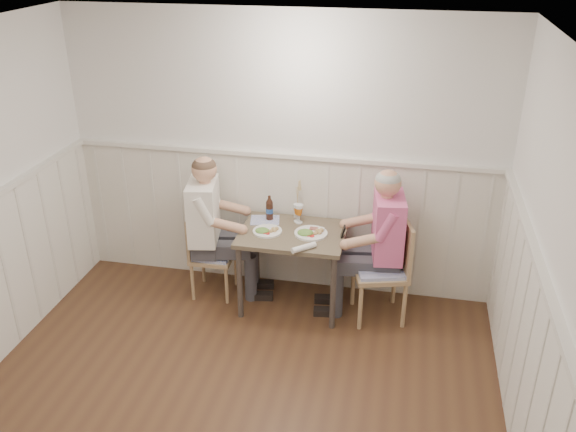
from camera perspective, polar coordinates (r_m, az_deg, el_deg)
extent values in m
cube|color=white|center=(5.57, -0.58, 5.61)|extent=(4.00, 0.04, 2.60)
cube|color=white|center=(3.55, 24.40, -9.42)|extent=(0.04, 4.50, 2.60)
cube|color=white|center=(3.14, -9.68, 13.99)|extent=(4.00, 4.50, 0.02)
cube|color=beige|center=(5.81, -0.58, -0.48)|extent=(3.98, 0.03, 1.30)
cube|color=beige|center=(3.93, 22.41, -17.24)|extent=(0.03, 4.48, 1.30)
cube|color=silver|center=(5.54, -0.65, 5.70)|extent=(3.98, 0.06, 0.04)
cube|color=silver|center=(3.53, 23.98, -9.13)|extent=(0.06, 4.48, 0.04)
cube|color=brown|center=(5.40, 0.43, -1.69)|extent=(0.93, 0.70, 0.04)
cylinder|color=#3F3833|center=(5.41, -4.54, -6.23)|extent=(0.05, 0.05, 0.71)
cylinder|color=#3F3833|center=(5.91, -2.96, -3.24)|extent=(0.05, 0.05, 0.71)
cylinder|color=#3F3833|center=(5.27, 4.23, -7.20)|extent=(0.05, 0.05, 0.71)
cylinder|color=#3F3833|center=(5.78, 5.05, -4.04)|extent=(0.05, 0.05, 0.71)
cube|color=#9E8064|center=(5.42, 8.56, -5.14)|extent=(0.55, 0.55, 0.04)
cube|color=#5160B6|center=(5.40, 8.59, -4.80)|extent=(0.50, 0.50, 0.03)
cube|color=#9E8064|center=(5.34, 10.87, -2.67)|extent=(0.15, 0.44, 0.47)
cylinder|color=#9E8064|center=(5.43, 10.81, -8.25)|extent=(0.04, 0.04, 0.44)
cylinder|color=#9E8064|center=(5.35, 6.79, -8.49)|extent=(0.04, 0.04, 0.44)
cylinder|color=#9E8064|center=(5.75, 9.91, -6.14)|extent=(0.04, 0.04, 0.44)
cylinder|color=#9E8064|center=(5.67, 6.11, -6.33)|extent=(0.04, 0.04, 0.44)
cube|color=#9E8064|center=(5.77, -6.99, -3.74)|extent=(0.39, 0.39, 0.04)
cube|color=#5160B6|center=(5.76, -7.01, -3.47)|extent=(0.35, 0.35, 0.03)
cube|color=#9E8064|center=(5.72, -8.77, -1.65)|extent=(0.04, 0.39, 0.40)
cylinder|color=#9E8064|center=(6.06, -7.93, -4.55)|extent=(0.03, 0.03, 0.38)
cylinder|color=#9E8064|center=(5.97, -4.91, -4.86)|extent=(0.03, 0.03, 0.38)
cylinder|color=#9E8064|center=(5.79, -8.92, -6.15)|extent=(0.03, 0.03, 0.38)
cylinder|color=#9E8064|center=(5.70, -5.76, -6.51)|extent=(0.03, 0.03, 0.38)
cube|color=#3F3F47|center=(5.61, 8.69, -6.77)|extent=(0.50, 0.46, 0.46)
cube|color=#3F3F47|center=(5.44, 6.75, -4.13)|extent=(0.47, 0.42, 0.13)
cube|color=#D66387|center=(5.30, 9.14, -0.97)|extent=(0.30, 0.48, 0.56)
sphere|color=tan|center=(5.13, 9.45, 3.06)|extent=(0.22, 0.22, 0.22)
sphere|color=#A5A5A0|center=(5.12, 9.47, 3.38)|extent=(0.21, 0.21, 0.21)
cube|color=black|center=(5.27, 5.17, -0.80)|extent=(0.03, 0.07, 0.13)
cube|color=#3F3F47|center=(5.85, -7.35, -5.17)|extent=(0.52, 0.48, 0.46)
cube|color=#3F3F47|center=(5.68, -5.46, -2.69)|extent=(0.49, 0.44, 0.13)
cube|color=white|center=(5.56, -7.71, 0.47)|extent=(0.32, 0.49, 0.56)
sphere|color=tan|center=(5.40, -7.96, 4.36)|extent=(0.23, 0.23, 0.23)
sphere|color=#4C3828|center=(5.39, -7.98, 4.67)|extent=(0.22, 0.22, 0.22)
cylinder|color=white|center=(5.35, 2.16, -1.63)|extent=(0.29, 0.29, 0.02)
ellipsoid|color=#3F722D|center=(5.31, 1.64, -1.39)|extent=(0.14, 0.12, 0.05)
sphere|color=tan|center=(5.33, 2.87, -1.36)|extent=(0.04, 0.04, 0.04)
cube|color=#934D43|center=(5.39, 2.50, -1.19)|extent=(0.09, 0.05, 0.01)
cylinder|color=white|center=(5.38, 3.13, -1.15)|extent=(0.06, 0.06, 0.03)
cylinder|color=white|center=(5.38, -1.94, -1.43)|extent=(0.26, 0.26, 0.02)
ellipsoid|color=#3F722D|center=(5.35, -2.42, -1.21)|extent=(0.13, 0.11, 0.05)
sphere|color=tan|center=(5.37, -1.32, -1.19)|extent=(0.03, 0.03, 0.03)
cylinder|color=silver|center=(5.55, 1.03, -0.60)|extent=(0.06, 0.06, 0.01)
cylinder|color=silver|center=(5.53, 1.04, -0.22)|extent=(0.01, 0.01, 0.08)
cone|color=orange|center=(5.50, 1.04, 0.44)|extent=(0.07, 0.07, 0.07)
cylinder|color=silver|center=(5.48, 1.05, 0.92)|extent=(0.07, 0.07, 0.03)
cylinder|color=silver|center=(5.57, 0.86, -0.48)|extent=(0.06, 0.06, 0.01)
cylinder|color=silver|center=(5.56, 0.86, -0.12)|extent=(0.01, 0.01, 0.08)
cone|color=orange|center=(5.53, 0.87, 0.51)|extent=(0.07, 0.07, 0.07)
cylinder|color=silver|center=(5.51, 0.87, 0.96)|extent=(0.07, 0.07, 0.03)
cylinder|color=#321A12|center=(5.58, -1.74, 0.47)|extent=(0.06, 0.06, 0.17)
cone|color=#321A12|center=(5.53, -1.75, 1.47)|extent=(0.06, 0.06, 0.04)
cylinder|color=#321A12|center=(5.52, -1.76, 1.75)|extent=(0.03, 0.03, 0.03)
cylinder|color=#254C93|center=(5.58, -1.74, 0.52)|extent=(0.07, 0.07, 0.05)
cylinder|color=white|center=(5.08, 1.49, -2.97)|extent=(0.20, 0.19, 0.05)
cylinder|color=silver|center=(5.64, 0.78, 0.25)|extent=(0.05, 0.05, 0.08)
cylinder|color=#D4BA81|center=(5.58, 0.79, 1.59)|extent=(0.02, 0.02, 0.27)
cone|color=#D4BA81|center=(5.51, 0.80, 3.15)|extent=(0.04, 0.04, 0.09)
cube|color=#5160B6|center=(5.60, -2.17, -0.38)|extent=(0.30, 0.26, 0.01)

